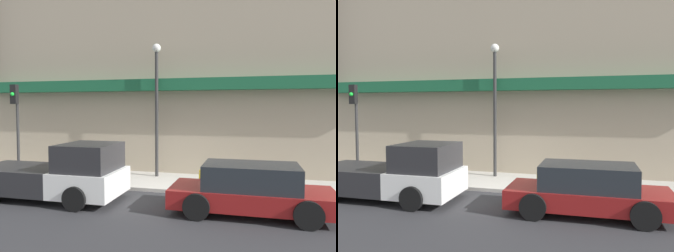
{
  "view_description": "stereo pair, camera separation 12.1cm",
  "coord_description": "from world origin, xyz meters",
  "views": [
    {
      "loc": [
        3.47,
        -11.11,
        3.03
      ],
      "look_at": [
        0.3,
        1.18,
        2.33
      ],
      "focal_mm": 35.0,
      "sensor_mm": 36.0,
      "label": 1
    },
    {
      "loc": [
        3.59,
        -11.08,
        3.03
      ],
      "look_at": [
        0.3,
        1.18,
        2.33
      ],
      "focal_mm": 35.0,
      "sensor_mm": 36.0,
      "label": 2
    }
  ],
  "objects": [
    {
      "name": "fire_hydrant",
      "position": [
        1.7,
        0.56,
        0.46
      ],
      "size": [
        0.17,
        0.17,
        0.68
      ],
      "color": "yellow",
      "rests_on": "sidewalk"
    },
    {
      "name": "parked_car",
      "position": [
        3.45,
        -1.64,
        0.71
      ],
      "size": [
        4.54,
        1.99,
        1.44
      ],
      "rotation": [
        0.0,
        0.0,
        -0.04
      ],
      "color": "maroon",
      "rests_on": "ground"
    },
    {
      "name": "pickup_truck",
      "position": [
        -2.73,
        -1.64,
        0.82
      ],
      "size": [
        5.02,
        2.26,
        1.89
      ],
      "rotation": [
        0.0,
        0.0,
        -0.03
      ],
      "color": "white",
      "rests_on": "ground"
    },
    {
      "name": "building",
      "position": [
        -0.02,
        4.42,
        4.6
      ],
      "size": [
        19.8,
        3.8,
        11.5
      ],
      "color": "tan",
      "rests_on": "ground"
    },
    {
      "name": "street_lamp",
      "position": [
        -0.44,
        2.12,
        3.61
      ],
      "size": [
        0.36,
        0.36,
        5.58
      ],
      "color": "#2D2D2D",
      "rests_on": "sidewalk"
    },
    {
      "name": "sidewalk",
      "position": [
        0.0,
        1.47,
        0.06
      ],
      "size": [
        36.0,
        2.94,
        0.13
      ],
      "color": "#B7B2A8",
      "rests_on": "ground"
    },
    {
      "name": "ground_plane",
      "position": [
        0.0,
        0.0,
        0.0
      ],
      "size": [
        80.0,
        80.0,
        0.0
      ],
      "primitive_type": "plane",
      "color": "#2D2D30"
    },
    {
      "name": "traffic_light",
      "position": [
        -6.1,
        0.55,
        2.78
      ],
      "size": [
        0.28,
        0.42,
        3.87
      ],
      "color": "#2D2D2D",
      "rests_on": "sidewalk"
    }
  ]
}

